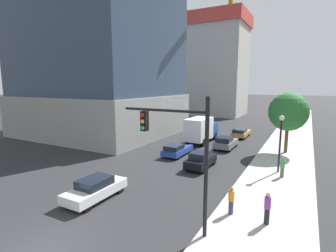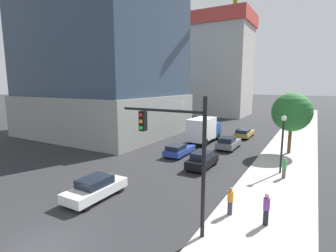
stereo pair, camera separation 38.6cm
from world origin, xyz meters
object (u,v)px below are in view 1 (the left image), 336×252
traffic_light_pole (179,143)px  car_gold (241,133)px  pedestrian_purple_shirt (267,208)px  car_gray (226,143)px  car_black (201,160)px  box_truck (201,129)px  street_lamp (281,134)px  street_tree (288,112)px  pedestrian_orange_shirt (231,200)px  car_white (95,189)px  pedestrian_green_shirt (282,167)px  car_blue (177,150)px  construction_building (217,60)px

traffic_light_pole → car_gold: (-2.82, 26.30, -4.09)m
pedestrian_purple_shirt → car_gray: bearing=113.4°
car_black → box_truck: bearing=111.3°
street_lamp → street_tree: bearing=89.8°
street_tree → pedestrian_orange_shirt: 17.14m
car_white → street_tree: bearing=61.2°
car_gold → pedestrian_purple_shirt: 24.58m
street_lamp → pedestrian_green_shirt: (0.40, -1.21, -2.47)m
car_gold → street_tree: bearing=-46.2°
car_gold → pedestrian_green_shirt: (6.88, -15.45, 0.30)m
car_gold → pedestrian_green_shirt: size_ratio=2.84×
car_gray → traffic_light_pole: bearing=-81.3°
car_black → pedestrian_green_shirt: pedestrian_green_shirt is taller
street_lamp → pedestrian_orange_shirt: bearing=-100.3°
street_lamp → car_blue: street_lamp is taller
traffic_light_pole → street_lamp: 12.67m
construction_building → box_truck: bearing=-75.1°
car_gold → traffic_light_pole: bearing=-83.9°
car_gray → car_gold: bearing=90.0°
car_gold → box_truck: box_truck is taller
car_black → pedestrian_green_shirt: 6.91m
box_truck → street_lamp: bearing=-38.0°
street_lamp → box_truck: bearing=142.0°
construction_building → car_gold: (12.33, -25.91, -12.86)m
traffic_light_pole → car_blue: (-6.62, 12.98, -4.12)m
street_tree → car_white: size_ratio=1.47×
street_tree → pedestrian_purple_shirt: size_ratio=3.71×
car_blue → box_truck: size_ratio=0.64×
traffic_light_pole → pedestrian_green_shirt: size_ratio=4.23×
pedestrian_orange_shirt → pedestrian_purple_shirt: pedestrian_purple_shirt is taller
pedestrian_orange_shirt → pedestrian_green_shirt: (2.07, 7.99, -0.00)m
pedestrian_purple_shirt → car_blue: bearing=135.9°
car_white → car_black: size_ratio=1.09×
car_gold → street_lamp: bearing=-65.5°
construction_building → pedestrian_orange_shirt: size_ratio=19.52×
car_blue → pedestrian_orange_shirt: pedestrian_orange_shirt is taller
pedestrian_green_shirt → pedestrian_orange_shirt: bearing=-104.5°
construction_building → car_black: construction_building is taller
street_tree → pedestrian_green_shirt: 9.43m
construction_building → car_black: (12.33, -41.85, -12.77)m
car_black → box_truck: size_ratio=0.62×
box_truck → pedestrian_green_shirt: (10.69, -9.23, -0.86)m
construction_building → street_tree: construction_building is taller
box_truck → pedestrian_purple_shirt: 20.40m
car_white → car_blue: car_white is taller
car_blue → car_black: bearing=-34.5°
traffic_light_pole → car_white: size_ratio=1.54×
traffic_light_pole → car_white: traffic_light_pole is taller
car_black → car_blue: bearing=145.5°
car_gray → car_black: (0.00, -8.11, 0.01)m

